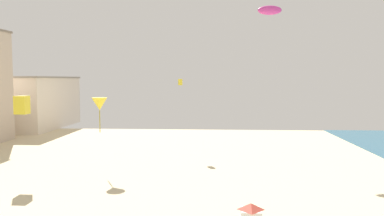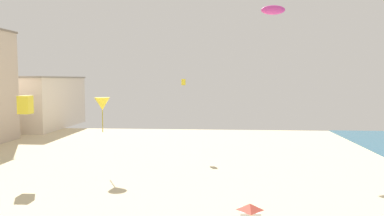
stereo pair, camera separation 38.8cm
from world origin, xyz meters
The scene contains 6 objects.
boardwalk_hotel_far centered at (-31.47, 61.15, 4.87)m, with size 17.37×19.62×9.72m.
lifeguard_stand centered at (7.89, 12.68, 1.84)m, with size 1.10×1.10×2.55m.
kite_yellow_delta centered at (-5.49, 29.00, 6.78)m, with size 1.54×1.54×3.50m.
kite_yellow_box centered at (1.69, 38.97, 8.87)m, with size 0.49×0.49×0.77m.
kite_yellow_box_2 centered at (-11.85, 26.02, 6.87)m, with size 1.07×1.07×1.68m.
kite_magenta_parafoil centered at (12.46, 37.97, 17.41)m, with size 2.83×0.79×1.10m.
Camera 1 is at (5.84, -6.94, 9.27)m, focal length 34.46 mm.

